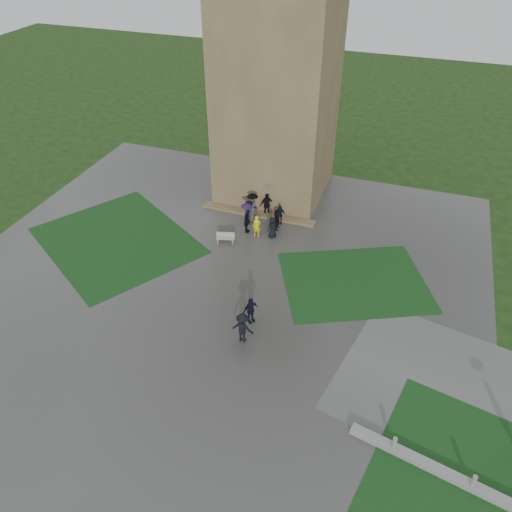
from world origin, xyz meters
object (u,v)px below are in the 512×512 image
(bench, at_px, (225,238))
(pedestrian_mid, at_px, (251,310))
(pedestrian_near, at_px, (243,328))
(tower, at_px, (278,81))

(bench, bearing_deg, pedestrian_mid, -73.36)
(bench, distance_m, pedestrian_near, 9.69)
(tower, height_order, bench, tower)
(tower, relative_size, pedestrian_near, 9.31)
(tower, bearing_deg, bench, -96.70)
(tower, bearing_deg, pedestrian_mid, -77.73)
(tower, bearing_deg, pedestrian_near, -78.52)
(bench, xyz_separation_m, pedestrian_near, (4.50, -8.56, 0.57))
(pedestrian_mid, xyz_separation_m, pedestrian_near, (0.09, -1.56, 0.09))
(tower, xyz_separation_m, pedestrian_mid, (3.39, -15.61, -8.10))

